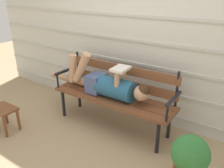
{
  "coord_description": "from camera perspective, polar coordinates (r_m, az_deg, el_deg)",
  "views": [
    {
      "loc": [
        1.5,
        -2.13,
        1.76
      ],
      "look_at": [
        0.0,
        0.09,
        0.62
      ],
      "focal_mm": 36.69,
      "sensor_mm": 36.0,
      "label": 1
    }
  ],
  "objects": [
    {
      "name": "footstool",
      "position": [
        3.3,
        -25.34,
        -6.55
      ],
      "size": [
        0.36,
        0.24,
        0.33
      ],
      "color": "brown",
      "rests_on": "ground"
    },
    {
      "name": "potted_plant",
      "position": [
        2.27,
        18.67,
        -17.87
      ],
      "size": [
        0.34,
        0.34,
        0.58
      ],
      "color": "#AD5B3D",
      "rests_on": "ground"
    },
    {
      "name": "reclining_person",
      "position": [
        2.96,
        -1.43,
        0.01
      ],
      "size": [
        1.67,
        0.27,
        0.56
      ],
      "color": "#23567A"
    },
    {
      "name": "ground_plane",
      "position": [
        3.14,
        -0.97,
        -11.1
      ],
      "size": [
        12.0,
        12.0,
        0.0
      ],
      "primitive_type": "plane",
      "color": "tan"
    },
    {
      "name": "park_bench",
      "position": [
        3.01,
        0.72,
        -1.92
      ],
      "size": [
        1.67,
        0.46,
        0.88
      ],
      "color": "brown",
      "rests_on": "ground"
    },
    {
      "name": "house_siding",
      "position": [
        3.13,
        5.08,
        13.81
      ],
      "size": [
        5.45,
        0.08,
        2.53
      ],
      "color": "beige",
      "rests_on": "ground"
    }
  ]
}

